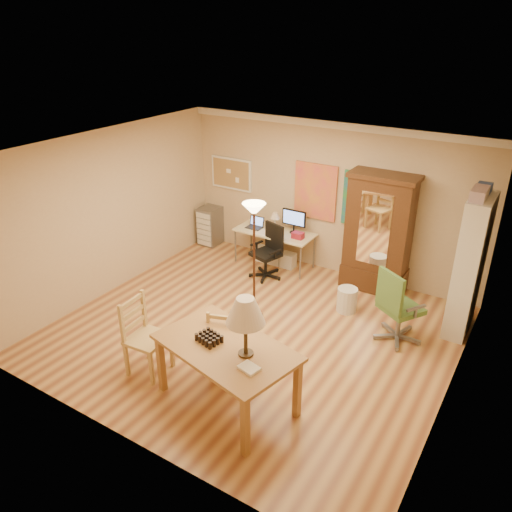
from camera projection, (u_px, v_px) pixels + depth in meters
The scene contains 16 objects.
floor at pixel (253, 332), 7.41m from camera, with size 5.50×5.50×0.00m, color brown.
crown_molding at pixel (333, 125), 8.16m from camera, with size 5.50×0.08×0.12m, color white.
corkboard at pixel (231, 174), 9.63m from camera, with size 0.90×0.04×0.62m, color #A9894F.
art_panel_left at pixel (315, 191), 8.80m from camera, with size 0.80×0.04×1.00m, color gold.
art_panel_right at pixel (364, 200), 8.37m from camera, with size 0.75×0.04×0.95m, color #246091.
dining_table at pixel (233, 338), 5.59m from camera, with size 1.81×1.32×1.54m.
ladder_chair_back at pixel (227, 342), 6.42m from camera, with size 0.56×0.54×0.96m.
ladder_chair_left at pixel (146, 339), 6.40m from camera, with size 0.50×0.52×1.06m.
torchiere_lamp at pixel (254, 228), 7.14m from camera, with size 0.34×0.34×1.87m.
computer_desk at pixel (276, 244), 9.28m from camera, with size 1.47×0.64×1.11m.
office_chair_black at pixel (267, 263), 8.90m from camera, with size 0.60×0.60×0.97m.
office_chair_green at pixel (397, 322), 7.11m from camera, with size 0.70×0.71×1.12m.
drawer_cart at pixel (210, 226), 10.18m from camera, with size 0.39×0.47×0.78m.
armoire at pixel (377, 241), 8.26m from camera, with size 1.10×0.52×2.02m.
bookshelf at pixel (469, 267), 7.05m from camera, with size 0.31×0.83×2.07m.
wastebin at pixel (347, 300), 7.87m from camera, with size 0.32×0.32×0.40m, color silver.
Camera 1 is at (3.31, -5.24, 4.20)m, focal length 35.00 mm.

